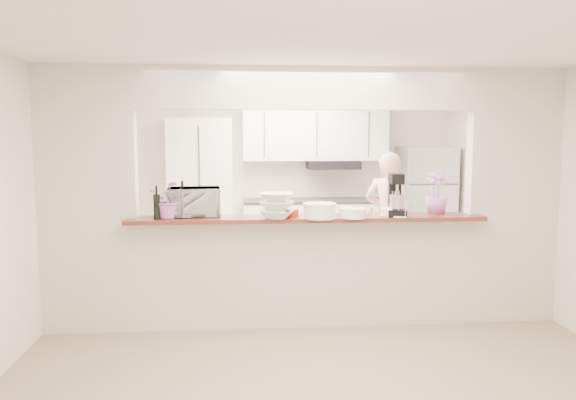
{
  "coord_description": "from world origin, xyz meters",
  "views": [
    {
      "loc": [
        -0.62,
        -5.33,
        1.85
      ],
      "look_at": [
        -0.16,
        0.3,
        1.21
      ],
      "focal_mm": 35.0,
      "sensor_mm": 36.0,
      "label": 1
    }
  ],
  "objects": [
    {
      "name": "bar_counter",
      "position": [
        0.0,
        -0.0,
        0.58
      ],
      "size": [
        3.4,
        0.38,
        1.09
      ],
      "color": "beige",
      "rests_on": "floor"
    },
    {
      "name": "kitchen_cabinets",
      "position": [
        -0.19,
        2.72,
        0.97
      ],
      "size": [
        3.15,
        0.62,
        2.25
      ],
      "color": "white",
      "rests_on": "floor"
    },
    {
      "name": "wine_bottle_b",
      "position": [
        -1.19,
        0.03,
        1.22
      ],
      "size": [
        0.07,
        0.07,
        0.34
      ],
      "color": "black",
      "rests_on": "bar_counter"
    },
    {
      "name": "red_bowl",
      "position": [
        -0.15,
        -0.03,
        1.12
      ],
      "size": [
        0.14,
        0.14,
        0.07
      ],
      "primitive_type": "cylinder",
      "color": "maroon",
      "rests_on": "bar_counter"
    },
    {
      "name": "plate_stack_b",
      "position": [
        0.42,
        -0.19,
        1.13
      ],
      "size": [
        0.25,
        0.25,
        0.09
      ],
      "color": "white",
      "rests_on": "bar_counter"
    },
    {
      "name": "stand_mixer",
      "position": [
        0.85,
        -0.08,
        1.27
      ],
      "size": [
        0.21,
        0.3,
        0.41
      ],
      "color": "black",
      "rests_on": "bar_counter"
    },
    {
      "name": "tile_overlay",
      "position": [
        0.0,
        1.55,
        0.01
      ],
      "size": [
        5.0,
        2.9,
        0.01
      ],
      "primitive_type": "cube",
      "color": "beige",
      "rests_on": "floor"
    },
    {
      "name": "person",
      "position": [
        1.2,
        1.47,
        0.83
      ],
      "size": [
        0.72,
        0.64,
        1.65
      ],
      "primitive_type": "imported",
      "rotation": [
        0.0,
        0.0,
        2.63
      ],
      "color": "tan",
      "rests_on": "floor"
    },
    {
      "name": "partition",
      "position": [
        0.0,
        0.0,
        1.48
      ],
      "size": [
        5.0,
        0.15,
        2.5
      ],
      "color": "beige",
      "rests_on": "floor"
    },
    {
      "name": "serving_bowls",
      "position": [
        -0.3,
        -0.17,
        1.21
      ],
      "size": [
        0.37,
        0.37,
        0.23
      ],
      "primitive_type": "imported",
      "rotation": [
        0.0,
        0.0,
        -0.18
      ],
      "color": "white",
      "rests_on": "bar_counter"
    },
    {
      "name": "flower_left",
      "position": [
        -1.3,
        -0.09,
        1.27
      ],
      "size": [
        0.4,
        0.37,
        0.36
      ],
      "primitive_type": "imported",
      "rotation": [
        0.0,
        0.0,
        -0.36
      ],
      "color": "#CF6EAC",
      "rests_on": "bar_counter"
    },
    {
      "name": "floor",
      "position": [
        0.0,
        0.0,
        0.0
      ],
      "size": [
        6.0,
        6.0,
        0.0
      ],
      "primitive_type": "plane",
      "color": "tan",
      "rests_on": "ground"
    },
    {
      "name": "toaster_oven",
      "position": [
        -1.08,
        0.05,
        1.23
      ],
      "size": [
        0.52,
        0.37,
        0.27
      ],
      "primitive_type": "imported",
      "rotation": [
        0.0,
        0.0,
        0.08
      ],
      "color": "#B7B7BD",
      "rests_on": "bar_counter"
    },
    {
      "name": "flower_right",
      "position": [
        1.3,
        0.05,
        1.29
      ],
      "size": [
        0.29,
        0.29,
        0.41
      ],
      "primitive_type": "imported",
      "rotation": [
        0.0,
        0.0,
        0.31
      ],
      "color": "#C66FCE",
      "rests_on": "bar_counter"
    },
    {
      "name": "utensil_caddy",
      "position": [
        0.8,
        -0.15,
        1.19
      ],
      "size": [
        0.29,
        0.21,
        0.24
      ],
      "color": "silver",
      "rests_on": "bar_counter"
    },
    {
      "name": "plate_stack_a",
      "position": [
        0.1,
        -0.19,
        1.16
      ],
      "size": [
        0.31,
        0.31,
        0.14
      ],
      "color": "white",
      "rests_on": "bar_counter"
    },
    {
      "name": "refrigerator",
      "position": [
        2.05,
        2.65,
        0.85
      ],
      "size": [
        0.75,
        0.7,
        1.7
      ],
      "primitive_type": "cube",
      "color": "#B3B4B9",
      "rests_on": "floor"
    },
    {
      "name": "wine_bottle_a",
      "position": [
        -1.4,
        -0.15,
        1.21
      ],
      "size": [
        0.06,
        0.06,
        0.31
      ],
      "color": "black",
      "rests_on": "bar_counter"
    },
    {
      "name": "tan_bowl",
      "position": [
        0.4,
        0.08,
        1.13
      ],
      "size": [
        0.16,
        0.16,
        0.07
      ],
      "primitive_type": "cylinder",
      "color": "beige",
      "rests_on": "bar_counter"
    }
  ]
}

